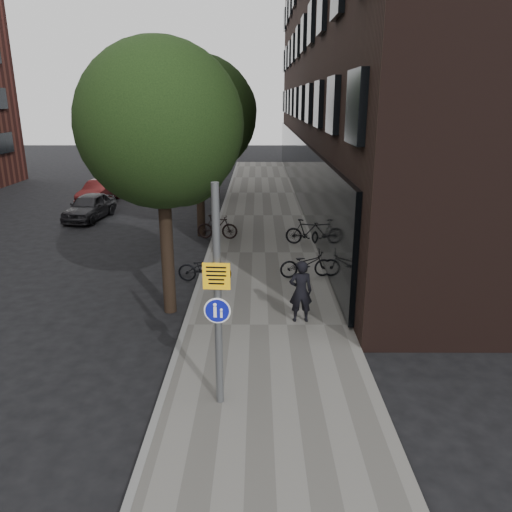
{
  "coord_description": "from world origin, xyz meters",
  "views": [
    {
      "loc": [
        -0.04,
        -8.95,
        5.93
      ],
      "look_at": [
        -0.09,
        3.54,
        2.0
      ],
      "focal_mm": 35.0,
      "sensor_mm": 36.0,
      "label": 1
    }
  ],
  "objects_px": {
    "pedestrian": "(301,291)",
    "parked_car_near": "(89,207)",
    "signpost": "(218,298)",
    "parked_bike_facade_near": "(306,264)"
  },
  "relations": [
    {
      "from": "signpost",
      "to": "parked_bike_facade_near",
      "type": "relative_size",
      "value": 2.44
    },
    {
      "from": "parked_bike_facade_near",
      "to": "parked_car_near",
      "type": "relative_size",
      "value": 0.46
    },
    {
      "from": "signpost",
      "to": "pedestrian",
      "type": "xyz_separation_m",
      "value": [
        1.92,
        3.83,
        -1.37
      ]
    },
    {
      "from": "signpost",
      "to": "parked_car_near",
      "type": "height_order",
      "value": "signpost"
    },
    {
      "from": "pedestrian",
      "to": "parked_car_near",
      "type": "relative_size",
      "value": 0.44
    },
    {
      "from": "pedestrian",
      "to": "parked_bike_facade_near",
      "type": "height_order",
      "value": "pedestrian"
    },
    {
      "from": "signpost",
      "to": "parked_car_near",
      "type": "bearing_deg",
      "value": 119.93
    },
    {
      "from": "pedestrian",
      "to": "parked_car_near",
      "type": "bearing_deg",
      "value": -56.2
    },
    {
      "from": "pedestrian",
      "to": "parked_bike_facade_near",
      "type": "distance_m",
      "value": 3.61
    },
    {
      "from": "signpost",
      "to": "pedestrian",
      "type": "relative_size",
      "value": 2.56
    }
  ]
}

